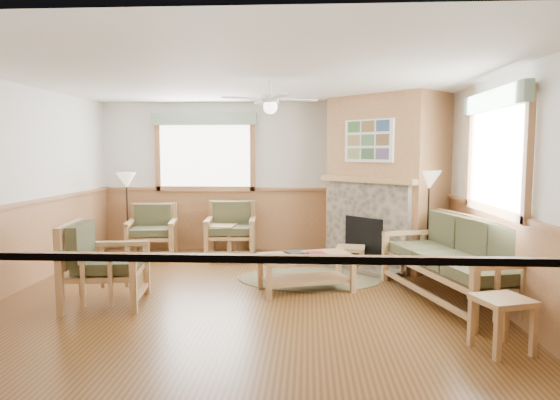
# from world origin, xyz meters

# --- Properties ---
(floor) EXTENTS (6.00, 6.00, 0.01)m
(floor) POSITION_xyz_m (0.00, 0.00, -0.01)
(floor) COLOR brown
(floor) RESTS_ON ground
(ceiling) EXTENTS (6.00, 6.00, 0.01)m
(ceiling) POSITION_xyz_m (0.00, 0.00, 2.70)
(ceiling) COLOR white
(ceiling) RESTS_ON floor
(wall_back) EXTENTS (6.00, 0.02, 2.70)m
(wall_back) POSITION_xyz_m (0.00, 3.00, 1.35)
(wall_back) COLOR white
(wall_back) RESTS_ON floor
(wall_front) EXTENTS (6.00, 0.02, 2.70)m
(wall_front) POSITION_xyz_m (0.00, -3.00, 1.35)
(wall_front) COLOR white
(wall_front) RESTS_ON floor
(wall_left) EXTENTS (0.02, 6.00, 2.70)m
(wall_left) POSITION_xyz_m (-3.00, 0.00, 1.35)
(wall_left) COLOR white
(wall_left) RESTS_ON floor
(wall_right) EXTENTS (0.02, 6.00, 2.70)m
(wall_right) POSITION_xyz_m (3.00, 0.00, 1.35)
(wall_right) COLOR white
(wall_right) RESTS_ON floor
(wainscot) EXTENTS (6.00, 6.00, 1.10)m
(wainscot) POSITION_xyz_m (0.00, 0.00, 0.55)
(wainscot) COLOR #A47043
(wainscot) RESTS_ON floor
(fireplace) EXTENTS (3.11, 3.11, 2.70)m
(fireplace) POSITION_xyz_m (2.05, 2.05, 1.35)
(fireplace) COLOR #A47043
(fireplace) RESTS_ON floor
(window_back) EXTENTS (1.90, 0.16, 1.50)m
(window_back) POSITION_xyz_m (-1.10, 2.96, 2.53)
(window_back) COLOR white
(window_back) RESTS_ON wall_back
(window_right) EXTENTS (0.16, 1.90, 1.50)m
(window_right) POSITION_xyz_m (2.96, -0.20, 2.53)
(window_right) COLOR white
(window_right) RESTS_ON wall_right
(ceiling_fan) EXTENTS (1.59, 1.59, 0.36)m
(ceiling_fan) POSITION_xyz_m (0.30, 0.30, 2.66)
(ceiling_fan) COLOR white
(ceiling_fan) RESTS_ON ceiling
(sofa) EXTENTS (2.34, 1.44, 1.00)m
(sofa) POSITION_xyz_m (2.55, -0.05, 0.50)
(sofa) COLOR #AE8451
(sofa) RESTS_ON floor
(armchair_back_left) EXTENTS (0.91, 0.91, 0.89)m
(armchair_back_left) POSITION_xyz_m (-1.92, 2.30, 0.45)
(armchair_back_left) COLOR #AE8451
(armchair_back_left) RESTS_ON floor
(armchair_back_right) EXTENTS (0.90, 0.90, 0.94)m
(armchair_back_right) POSITION_xyz_m (-0.56, 2.42, 0.47)
(armchair_back_right) COLOR #AE8451
(armchair_back_right) RESTS_ON floor
(armchair_left) EXTENTS (0.99, 0.99, 0.98)m
(armchair_left) POSITION_xyz_m (-1.61, -0.42, 0.49)
(armchair_left) COLOR #AE8451
(armchair_left) RESTS_ON floor
(coffee_table) EXTENTS (1.32, 0.93, 0.48)m
(coffee_table) POSITION_xyz_m (0.76, 0.28, 0.24)
(coffee_table) COLOR #AE8451
(coffee_table) RESTS_ON floor
(end_table_chairs) EXTENTS (0.54, 0.52, 0.55)m
(end_table_chairs) POSITION_xyz_m (-0.72, 2.34, 0.27)
(end_table_chairs) COLOR #AE8451
(end_table_chairs) RESTS_ON floor
(end_table_sofa) EXTENTS (0.56, 0.55, 0.50)m
(end_table_sofa) POSITION_xyz_m (2.55, -1.60, 0.25)
(end_table_sofa) COLOR #AE8451
(end_table_sofa) RESTS_ON floor
(footstool) EXTENTS (0.48, 0.48, 0.37)m
(footstool) POSITION_xyz_m (1.44, 1.45, 0.18)
(footstool) COLOR #AE8451
(footstool) RESTS_ON floor
(braided_rug) EXTENTS (2.29, 2.29, 0.01)m
(braided_rug) POSITION_xyz_m (0.81, 0.88, 0.01)
(braided_rug) COLOR brown
(braided_rug) RESTS_ON floor
(floor_lamp_left) EXTENTS (0.36, 0.36, 1.46)m
(floor_lamp_left) POSITION_xyz_m (-2.32, 2.26, 0.73)
(floor_lamp_left) COLOR black
(floor_lamp_left) RESTS_ON floor
(floor_lamp_right) EXTENTS (0.47, 0.47, 1.54)m
(floor_lamp_right) POSITION_xyz_m (2.55, 1.28, 0.77)
(floor_lamp_right) COLOR black
(floor_lamp_right) RESTS_ON floor
(book_red) EXTENTS (0.30, 0.35, 0.03)m
(book_red) POSITION_xyz_m (0.91, 0.23, 0.51)
(book_red) COLOR maroon
(book_red) RESTS_ON coffee_table
(book_dark) EXTENTS (0.31, 0.33, 0.02)m
(book_dark) POSITION_xyz_m (0.61, 0.35, 0.50)
(book_dark) COLOR #26261F
(book_dark) RESTS_ON coffee_table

